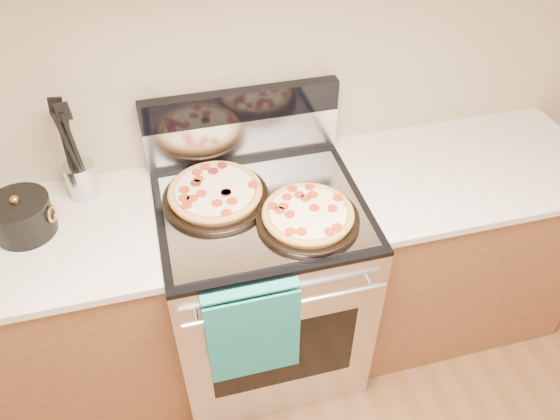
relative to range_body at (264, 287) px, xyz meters
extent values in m
plane|color=tan|center=(0.00, 0.35, 0.90)|extent=(4.00, 0.00, 4.00)
cube|color=#B7B7BC|center=(0.00, 0.00, 0.00)|extent=(0.76, 0.68, 0.90)
cube|color=black|center=(0.00, -0.34, 0.00)|extent=(0.56, 0.01, 0.40)
cube|color=black|center=(0.00, 0.00, 0.46)|extent=(0.76, 0.68, 0.02)
cube|color=silver|center=(0.00, 0.31, 0.56)|extent=(0.76, 0.06, 0.18)
cube|color=black|center=(0.00, 0.31, 0.71)|extent=(0.76, 0.06, 0.12)
cylinder|color=silver|center=(0.00, -0.38, 0.35)|extent=(0.70, 0.03, 0.03)
cube|color=gray|center=(0.00, -0.03, 0.47)|extent=(0.70, 0.55, 0.01)
cube|color=brown|center=(-0.88, 0.03, -0.01)|extent=(1.00, 0.62, 0.88)
cube|color=beige|center=(-0.88, 0.03, 0.45)|extent=(1.02, 0.64, 0.03)
cube|color=brown|center=(0.88, 0.03, -0.01)|extent=(1.00, 0.62, 0.88)
cube|color=beige|center=(0.88, 0.03, 0.45)|extent=(1.02, 0.64, 0.03)
cylinder|color=silver|center=(-0.62, 0.24, 0.53)|extent=(0.15, 0.15, 0.14)
cylinder|color=black|center=(-0.82, 0.08, 0.52)|extent=(0.25, 0.25, 0.13)
camera|label=1|loc=(-0.30, -1.45, 1.81)|focal=35.00mm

